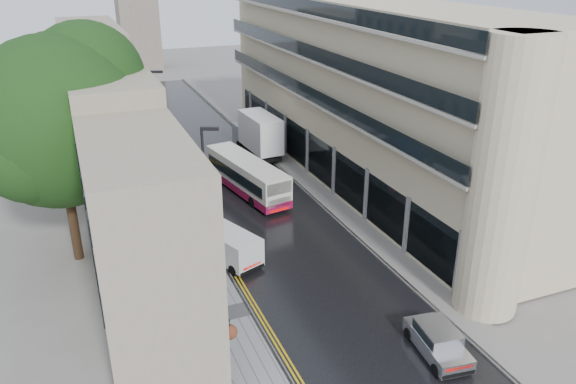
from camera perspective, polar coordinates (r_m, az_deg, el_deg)
road at (r=45.31m, az=-5.10°, el=0.65°), size 9.00×85.00×0.02m
left_sidewalk at (r=44.13m, az=-12.37°, el=-0.38°), size 2.70×85.00×0.12m
right_sidewalk at (r=46.99m, az=1.20°, el=1.65°), size 1.80×85.00×0.12m
old_shop_row at (r=44.23m, az=-18.23°, el=7.22°), size 4.50×56.00×12.00m
modern_block at (r=45.74m, az=7.77°, el=9.95°), size 8.00×40.00×14.00m
tree_near at (r=34.30m, az=-22.03°, el=3.92°), size 10.56×10.56×13.89m
tree_far at (r=47.02m, az=-21.93°, el=7.89°), size 9.24×9.24×12.46m
cream_bus at (r=40.82m, az=-3.66°, el=0.15°), size 3.93×10.01×2.66m
white_lorry at (r=49.80m, az=-3.46°, el=5.22°), size 2.69×7.63×3.94m
silver_hatchback at (r=26.50m, az=14.92°, el=-16.34°), size 2.11×3.99×1.43m
white_van at (r=32.53m, az=-5.63°, el=-6.91°), size 3.40×4.85×2.02m
navy_van at (r=40.93m, az=-9.56°, el=-0.21°), size 2.61×5.11×2.49m
pedestrian at (r=41.05m, az=-11.36°, el=-0.61°), size 0.78×0.63×1.86m
lamp_post_near at (r=31.70m, az=-8.33°, el=-0.99°), size 0.98×0.58×8.61m
lamp_post_far at (r=47.91m, az=-13.24°, el=6.88°), size 0.96×0.55×8.47m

